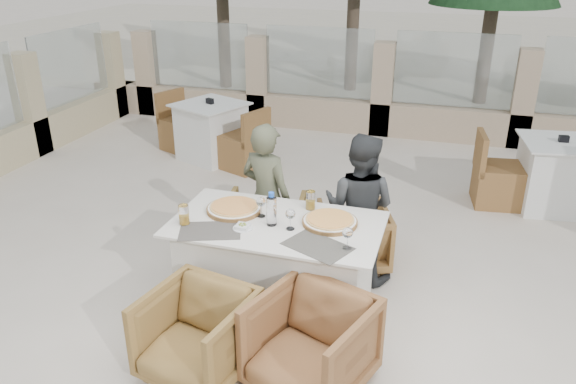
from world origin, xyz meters
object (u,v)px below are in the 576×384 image
(diner_left, at_px, (267,198))
(beer_glass_left, at_px, (184,215))
(pizza_left, at_px, (234,208))
(armchair_far_left, at_px, (264,233))
(olive_dish, at_px, (243,226))
(armchair_near_left, at_px, (197,335))
(armchair_near_right, at_px, (311,344))
(wine_glass_corner, at_px, (347,237))
(bg_table_a, at_px, (212,131))
(wine_glass_centre, at_px, (261,206))
(water_bottle, at_px, (272,209))
(beer_glass_right, at_px, (310,200))
(armchair_far_right, at_px, (353,236))
(wine_glass_near, at_px, (290,218))
(dining_table, at_px, (277,266))
(bg_table_b, at_px, (556,175))
(diner_right, at_px, (359,208))
(pizza_right, at_px, (330,221))

(diner_left, bearing_deg, beer_glass_left, 81.94)
(pizza_left, height_order, armchair_far_left, pizza_left)
(pizza_left, relative_size, beer_glass_left, 2.81)
(olive_dish, relative_size, armchair_near_left, 0.16)
(armchair_near_right, bearing_deg, diner_left, 138.96)
(armchair_far_left, bearing_deg, wine_glass_corner, 128.76)
(armchair_near_left, distance_m, bg_table_a, 4.26)
(wine_glass_centre, bearing_deg, diner_left, 104.54)
(olive_dish, bearing_deg, pizza_left, 123.34)
(water_bottle, height_order, beer_glass_right, water_bottle)
(armchair_far_right, distance_m, diner_left, 0.87)
(olive_dish, bearing_deg, bg_table_a, 117.98)
(wine_glass_near, distance_m, beer_glass_left, 0.80)
(dining_table, distance_m, beer_glass_right, 0.59)
(armchair_far_left, relative_size, armchair_near_left, 1.05)
(wine_glass_near, bearing_deg, pizza_left, 161.94)
(water_bottle, height_order, bg_table_b, water_bottle)
(dining_table, height_order, olive_dish, olive_dish)
(armchair_far_left, bearing_deg, wine_glass_centre, 98.97)
(bg_table_b, bearing_deg, armchair_far_right, -143.17)
(wine_glass_centre, bearing_deg, water_bottle, -41.90)
(diner_left, distance_m, bg_table_b, 3.39)
(water_bottle, bearing_deg, diner_right, 52.94)
(dining_table, distance_m, diner_left, 0.72)
(beer_glass_left, height_order, olive_dish, beer_glass_left)
(pizza_right, height_order, water_bottle, water_bottle)
(beer_glass_left, relative_size, bg_table_b, 0.10)
(armchair_far_left, bearing_deg, wine_glass_near, 115.15)
(wine_glass_near, bearing_deg, beer_glass_right, 82.14)
(diner_left, bearing_deg, dining_table, 132.19)
(water_bottle, xyz_separation_m, beer_glass_right, (0.21, 0.35, -0.06))
(diner_right, bearing_deg, dining_table, 62.61)
(water_bottle, height_order, armchair_near_right, water_bottle)
(armchair_near_right, xyz_separation_m, diner_right, (0.04, 1.44, 0.33))
(pizza_right, height_order, wine_glass_near, wine_glass_near)
(pizza_right, distance_m, diner_right, 0.61)
(armchair_near_left, bearing_deg, pizza_right, 67.06)
(wine_glass_centre, xyz_separation_m, bg_table_a, (-1.77, 2.98, -0.48))
(pizza_right, bearing_deg, pizza_left, -179.96)
(pizza_left, relative_size, wine_glass_corner, 2.38)
(beer_glass_left, distance_m, armchair_far_right, 1.64)
(armchair_far_left, height_order, diner_left, diner_left)
(pizza_right, distance_m, olive_dish, 0.66)
(wine_glass_near, bearing_deg, armchair_far_right, 70.54)
(pizza_right, xyz_separation_m, bg_table_b, (1.96, 2.61, -0.41))
(pizza_left, bearing_deg, armchair_near_right, -45.03)
(bg_table_a, bearing_deg, wine_glass_centre, -36.77)
(pizza_left, distance_m, armchair_near_right, 1.31)
(pizza_left, distance_m, armchair_far_left, 0.69)
(armchair_far_left, distance_m, armchair_far_right, 0.81)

